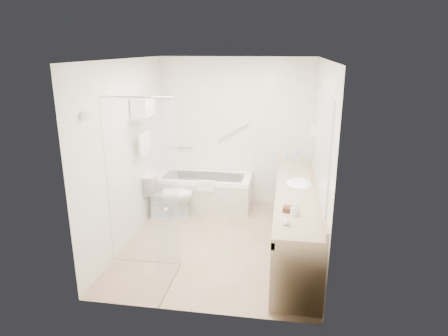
# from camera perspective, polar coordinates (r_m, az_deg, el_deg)

# --- Properties ---
(floor) EXTENTS (3.20, 3.20, 0.00)m
(floor) POSITION_cam_1_polar(r_m,az_deg,el_deg) (5.76, -0.48, -10.43)
(floor) COLOR tan
(floor) RESTS_ON ground
(ceiling) EXTENTS (2.60, 3.20, 0.10)m
(ceiling) POSITION_cam_1_polar(r_m,az_deg,el_deg) (5.12, -0.55, 15.28)
(ceiling) COLOR white
(ceiling) RESTS_ON wall_back
(wall_back) EXTENTS (2.60, 0.10, 2.50)m
(wall_back) POSITION_cam_1_polar(r_m,az_deg,el_deg) (6.84, 1.71, 5.14)
(wall_back) COLOR white
(wall_back) RESTS_ON ground
(wall_front) EXTENTS (2.60, 0.10, 2.50)m
(wall_front) POSITION_cam_1_polar(r_m,az_deg,el_deg) (3.81, -4.49, -4.61)
(wall_front) COLOR white
(wall_front) RESTS_ON ground
(wall_left) EXTENTS (0.10, 3.20, 2.50)m
(wall_left) POSITION_cam_1_polar(r_m,az_deg,el_deg) (5.66, -13.61, 2.15)
(wall_left) COLOR white
(wall_left) RESTS_ON ground
(wall_right) EXTENTS (0.10, 3.20, 2.50)m
(wall_right) POSITION_cam_1_polar(r_m,az_deg,el_deg) (5.26, 13.61, 1.02)
(wall_right) COLOR white
(wall_right) RESTS_ON ground
(bathtub) EXTENTS (1.60, 0.73, 0.59)m
(bathtub) POSITION_cam_1_polar(r_m,az_deg,el_deg) (6.85, -2.90, -3.35)
(bathtub) COLOR white
(bathtub) RESTS_ON floor
(grab_bar_short) EXTENTS (0.40, 0.03, 0.03)m
(grab_bar_short) POSITION_cam_1_polar(r_m,az_deg,el_deg) (7.05, -6.04, 2.91)
(grab_bar_short) COLOR silver
(grab_bar_short) RESTS_ON wall_back
(grab_bar_long) EXTENTS (0.53, 0.03, 0.33)m
(grab_bar_long) POSITION_cam_1_polar(r_m,az_deg,el_deg) (6.81, 1.25, 5.08)
(grab_bar_long) COLOR silver
(grab_bar_long) RESTS_ON wall_back
(shower_enclosure) EXTENTS (0.96, 0.91, 2.11)m
(shower_enclosure) POSITION_cam_1_polar(r_m,az_deg,el_deg) (4.66, -10.10, -3.21)
(shower_enclosure) COLOR silver
(shower_enclosure) RESTS_ON floor
(towel_shelf) EXTENTS (0.24, 0.55, 0.81)m
(towel_shelf) POSITION_cam_1_polar(r_m,az_deg,el_deg) (5.83, -11.46, 7.77)
(towel_shelf) COLOR silver
(towel_shelf) RESTS_ON wall_left
(vanity_counter) EXTENTS (0.55, 2.70, 0.95)m
(vanity_counter) POSITION_cam_1_polar(r_m,az_deg,el_deg) (5.29, 10.29, -5.64)
(vanity_counter) COLOR tan
(vanity_counter) RESTS_ON floor
(sink) EXTENTS (0.40, 0.52, 0.14)m
(sink) POSITION_cam_1_polar(r_m,az_deg,el_deg) (5.61, 10.64, -2.40)
(sink) COLOR white
(sink) RESTS_ON vanity_counter
(faucet) EXTENTS (0.03, 0.03, 0.14)m
(faucet) POSITION_cam_1_polar(r_m,az_deg,el_deg) (5.58, 12.19, -1.40)
(faucet) COLOR silver
(faucet) RESTS_ON vanity_counter
(mirror) EXTENTS (0.02, 2.00, 1.20)m
(mirror) POSITION_cam_1_polar(r_m,az_deg,el_deg) (5.04, 13.86, 3.85)
(mirror) COLOR #B5BAC1
(mirror) RESTS_ON wall_right
(hairdryer_unit) EXTENTS (0.08, 0.10, 0.18)m
(hairdryer_unit) POSITION_cam_1_polar(r_m,az_deg,el_deg) (6.23, 12.60, 5.43)
(hairdryer_unit) COLOR silver
(hairdryer_unit) RESTS_ON wall_right
(toilet) EXTENTS (0.83, 0.54, 0.76)m
(toilet) POSITION_cam_1_polar(r_m,az_deg,el_deg) (6.43, -7.84, -3.89)
(toilet) COLOR white
(toilet) RESTS_ON floor
(amenity_basket) EXTENTS (0.18, 0.13, 0.06)m
(amenity_basket) POSITION_cam_1_polar(r_m,az_deg,el_deg) (4.62, 9.49, -5.86)
(amenity_basket) COLOR #4B311A
(amenity_basket) RESTS_ON vanity_counter
(soap_bottle_a) EXTENTS (0.12, 0.16, 0.07)m
(soap_bottle_a) POSITION_cam_1_polar(r_m,az_deg,el_deg) (4.52, 9.99, -6.31)
(soap_bottle_a) COLOR silver
(soap_bottle_a) RESTS_ON vanity_counter
(soap_bottle_b) EXTENTS (0.12, 0.13, 0.08)m
(soap_bottle_b) POSITION_cam_1_polar(r_m,az_deg,el_deg) (4.28, 8.94, -7.50)
(soap_bottle_b) COLOR silver
(soap_bottle_b) RESTS_ON vanity_counter
(water_bottle_left) EXTENTS (0.06, 0.06, 0.21)m
(water_bottle_left) POSITION_cam_1_polar(r_m,az_deg,el_deg) (6.05, 9.07, 0.36)
(water_bottle_left) COLOR silver
(water_bottle_left) RESTS_ON vanity_counter
(water_bottle_mid) EXTENTS (0.06, 0.06, 0.18)m
(water_bottle_mid) POSITION_cam_1_polar(r_m,az_deg,el_deg) (6.38, 9.03, 1.13)
(water_bottle_mid) COLOR silver
(water_bottle_mid) RESTS_ON vanity_counter
(water_bottle_right) EXTENTS (0.07, 0.07, 0.21)m
(water_bottle_right) POSITION_cam_1_polar(r_m,az_deg,el_deg) (6.38, 10.45, 1.19)
(water_bottle_right) COLOR silver
(water_bottle_right) RESTS_ON vanity_counter
(drinking_glass_near) EXTENTS (0.08, 0.08, 0.09)m
(drinking_glass_near) POSITION_cam_1_polar(r_m,az_deg,el_deg) (5.65, 8.88, -1.34)
(drinking_glass_near) COLOR silver
(drinking_glass_near) RESTS_ON vanity_counter
(drinking_glass_far) EXTENTS (0.08, 0.08, 0.10)m
(drinking_glass_far) POSITION_cam_1_polar(r_m,az_deg,el_deg) (5.45, 10.06, -2.05)
(drinking_glass_far) COLOR silver
(drinking_glass_far) RESTS_ON vanity_counter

